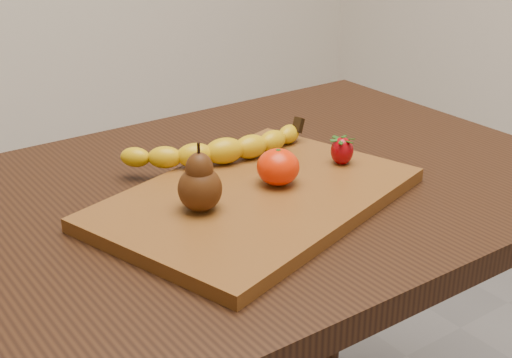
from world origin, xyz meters
TOP-DOWN VIEW (x-y plane):
  - table at (0.00, 0.00)m, footprint 1.00×0.70m
  - cutting_board at (-0.04, -0.06)m, footprint 0.52×0.41m
  - banana at (-0.02, 0.05)m, footprint 0.27×0.12m
  - pear at (-0.14, -0.07)m, footprint 0.07×0.07m
  - mandarin at (-0.00, -0.06)m, footprint 0.08×0.08m
  - strawberry at (0.13, -0.06)m, footprint 0.05×0.05m

SIDE VIEW (x-z plane):
  - table at x=0.00m, z-range 0.28..1.04m
  - cutting_board at x=-0.04m, z-range 0.76..0.78m
  - banana at x=-0.02m, z-range 0.78..0.82m
  - strawberry at x=0.13m, z-range 0.78..0.82m
  - mandarin at x=0.00m, z-range 0.78..0.83m
  - pear at x=-0.14m, z-range 0.78..0.87m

